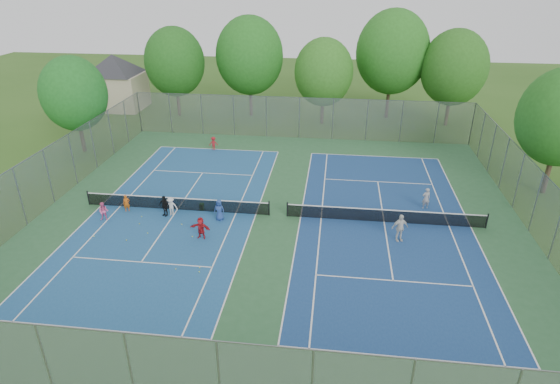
# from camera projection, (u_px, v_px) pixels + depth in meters

# --- Properties ---
(ground) EXTENTS (120.00, 120.00, 0.00)m
(ground) POSITION_uv_depth(u_px,v_px,m) (278.00, 216.00, 31.39)
(ground) COLOR #30571B
(ground) RESTS_ON ground
(court_pad) EXTENTS (32.00, 32.00, 0.01)m
(court_pad) POSITION_uv_depth(u_px,v_px,m) (278.00, 216.00, 31.39)
(court_pad) COLOR #2A5A34
(court_pad) RESTS_ON ground
(court_left) EXTENTS (10.97, 23.77, 0.01)m
(court_left) POSITION_uv_depth(u_px,v_px,m) (177.00, 210.00, 32.16)
(court_left) COLOR navy
(court_left) RESTS_ON court_pad
(court_right) EXTENTS (10.97, 23.77, 0.01)m
(court_right) POSITION_uv_depth(u_px,v_px,m) (384.00, 222.00, 30.61)
(court_right) COLOR navy
(court_right) RESTS_ON court_pad
(net_left) EXTENTS (12.87, 0.10, 0.91)m
(net_left) POSITION_uv_depth(u_px,v_px,m) (177.00, 204.00, 31.97)
(net_left) COLOR black
(net_left) RESTS_ON ground
(net_right) EXTENTS (12.87, 0.10, 0.91)m
(net_right) POSITION_uv_depth(u_px,v_px,m) (385.00, 216.00, 30.42)
(net_right) COLOR black
(net_right) RESTS_ON ground
(fence_north) EXTENTS (32.00, 0.10, 4.00)m
(fence_north) POSITION_uv_depth(u_px,v_px,m) (299.00, 118.00, 44.82)
(fence_north) COLOR gray
(fence_north) RESTS_ON ground
(fence_west) EXTENTS (0.10, 32.00, 4.00)m
(fence_west) POSITION_uv_depth(u_px,v_px,m) (49.00, 177.00, 32.30)
(fence_west) COLOR gray
(fence_west) RESTS_ON ground
(fence_east) EXTENTS (0.10, 32.00, 4.00)m
(fence_east) POSITION_uv_depth(u_px,v_px,m) (536.00, 203.00, 28.74)
(fence_east) COLOR gray
(fence_east) RESTS_ON ground
(house) EXTENTS (11.03, 11.03, 7.30)m
(house) POSITION_uv_depth(u_px,v_px,m) (114.00, 72.00, 53.45)
(house) COLOR #B7A88C
(house) RESTS_ON ground
(tree_nw) EXTENTS (6.40, 6.40, 9.58)m
(tree_nw) POSITION_uv_depth(u_px,v_px,m) (175.00, 62.00, 50.04)
(tree_nw) COLOR #443326
(tree_nw) RESTS_ON ground
(tree_nl) EXTENTS (7.20, 7.20, 10.69)m
(tree_nl) POSITION_uv_depth(u_px,v_px,m) (250.00, 56.00, 49.76)
(tree_nl) COLOR #443326
(tree_nl) RESTS_ON ground
(tree_nc) EXTENTS (6.00, 6.00, 8.85)m
(tree_nc) POSITION_uv_depth(u_px,v_px,m) (324.00, 72.00, 47.59)
(tree_nc) COLOR #443326
(tree_nc) RESTS_ON ground
(tree_nr) EXTENTS (7.60, 7.60, 11.42)m
(tree_nr) POSITION_uv_depth(u_px,v_px,m) (393.00, 52.00, 48.77)
(tree_nr) COLOR #443326
(tree_nr) RESTS_ON ground
(tree_ne) EXTENTS (6.60, 6.60, 9.77)m
(tree_ne) POSITION_uv_depth(u_px,v_px,m) (454.00, 68.00, 46.79)
(tree_ne) COLOR #443326
(tree_ne) RESTS_ON ground
(tree_side_w) EXTENTS (5.60, 5.60, 8.47)m
(tree_side_w) POSITION_uv_depth(u_px,v_px,m) (74.00, 94.00, 40.16)
(tree_side_w) COLOR #443326
(tree_side_w) RESTS_ON ground
(ball_crate) EXTENTS (0.44, 0.44, 0.31)m
(ball_crate) POSITION_uv_depth(u_px,v_px,m) (171.00, 203.00, 32.70)
(ball_crate) COLOR blue
(ball_crate) RESTS_ON ground
(ball_hopper) EXTENTS (0.29, 0.29, 0.51)m
(ball_hopper) POSITION_uv_depth(u_px,v_px,m) (202.00, 207.00, 32.02)
(ball_hopper) COLOR #25892B
(ball_hopper) RESTS_ON ground
(student_a) EXTENTS (0.52, 0.46, 1.20)m
(student_a) POSITION_uv_depth(u_px,v_px,m) (127.00, 203.00, 31.74)
(student_a) COLOR #C45712
(student_a) RESTS_ON ground
(student_b) EXTENTS (0.70, 0.59, 1.28)m
(student_b) POSITION_uv_depth(u_px,v_px,m) (104.00, 211.00, 30.59)
(student_b) COLOR #EE5C9A
(student_b) RESTS_ON ground
(student_c) EXTENTS (0.91, 0.59, 1.33)m
(student_c) POSITION_uv_depth(u_px,v_px,m) (171.00, 206.00, 31.19)
(student_c) COLOR silver
(student_c) RESTS_ON ground
(student_d) EXTENTS (0.93, 0.68, 1.47)m
(student_d) POSITION_uv_depth(u_px,v_px,m) (164.00, 206.00, 31.12)
(student_d) COLOR black
(student_d) RESTS_ON ground
(student_e) EXTENTS (0.76, 0.53, 1.46)m
(student_e) POSITION_uv_depth(u_px,v_px,m) (219.00, 210.00, 30.58)
(student_e) COLOR navy
(student_e) RESTS_ON ground
(student_f) EXTENTS (1.37, 0.64, 1.42)m
(student_f) POSITION_uv_depth(u_px,v_px,m) (201.00, 228.00, 28.53)
(student_f) COLOR #A9181E
(student_f) RESTS_ON ground
(child_far_baseline) EXTENTS (0.87, 0.59, 1.25)m
(child_far_baseline) POSITION_uv_depth(u_px,v_px,m) (214.00, 143.00, 42.41)
(child_far_baseline) COLOR maroon
(child_far_baseline) RESTS_ON ground
(instructor) EXTENTS (0.63, 0.48, 1.54)m
(instructor) POSITION_uv_depth(u_px,v_px,m) (426.00, 198.00, 32.03)
(instructor) COLOR #98979A
(instructor) RESTS_ON ground
(teen_court_b) EXTENTS (1.13, 0.74, 1.78)m
(teen_court_b) POSITION_uv_depth(u_px,v_px,m) (400.00, 228.00, 28.19)
(teen_court_b) COLOR silver
(teen_court_b) RESTS_ON ground
(tennis_ball_0) EXTENTS (0.07, 0.07, 0.07)m
(tennis_ball_0) POSITION_uv_depth(u_px,v_px,m) (94.00, 237.00, 28.91)
(tennis_ball_0) COLOR #C4EA36
(tennis_ball_0) RESTS_ON ground
(tennis_ball_1) EXTENTS (0.07, 0.07, 0.07)m
(tennis_ball_1) POSITION_uv_depth(u_px,v_px,m) (200.00, 268.00, 25.91)
(tennis_ball_1) COLOR gold
(tennis_ball_1) RESTS_ON ground
(tennis_ball_2) EXTENTS (0.07, 0.07, 0.07)m
(tennis_ball_2) POSITION_uv_depth(u_px,v_px,m) (142.00, 217.00, 31.19)
(tennis_ball_2) COLOR #CFDD33
(tennis_ball_2) RESTS_ON ground
(tennis_ball_3) EXTENTS (0.07, 0.07, 0.07)m
(tennis_ball_3) POSITION_uv_depth(u_px,v_px,m) (182.00, 224.00, 30.27)
(tennis_ball_3) COLOR yellow
(tennis_ball_3) RESTS_ON ground
(tennis_ball_4) EXTENTS (0.07, 0.07, 0.07)m
(tennis_ball_4) POSITION_uv_depth(u_px,v_px,m) (176.00, 269.00, 25.80)
(tennis_ball_4) COLOR gold
(tennis_ball_4) RESTS_ON ground
(tennis_ball_5) EXTENTS (0.07, 0.07, 0.07)m
(tennis_ball_5) POSITION_uv_depth(u_px,v_px,m) (192.00, 237.00, 28.88)
(tennis_ball_5) COLOR yellow
(tennis_ball_5) RESTS_ON ground
(tennis_ball_6) EXTENTS (0.07, 0.07, 0.07)m
(tennis_ball_6) POSITION_uv_depth(u_px,v_px,m) (199.00, 272.00, 25.55)
(tennis_ball_6) COLOR #D4F138
(tennis_ball_6) RESTS_ON ground
(tennis_ball_7) EXTENTS (0.07, 0.07, 0.07)m
(tennis_ball_7) POSITION_uv_depth(u_px,v_px,m) (126.00, 240.00, 28.51)
(tennis_ball_7) COLOR gold
(tennis_ball_7) RESTS_ON ground
(tennis_ball_8) EXTENTS (0.07, 0.07, 0.07)m
(tennis_ball_8) POSITION_uv_depth(u_px,v_px,m) (140.00, 224.00, 30.32)
(tennis_ball_8) COLOR gold
(tennis_ball_8) RESTS_ON ground
(tennis_ball_9) EXTENTS (0.07, 0.07, 0.07)m
(tennis_ball_9) POSITION_uv_depth(u_px,v_px,m) (148.00, 233.00, 29.27)
(tennis_ball_9) COLOR #CAE435
(tennis_ball_9) RESTS_ON ground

